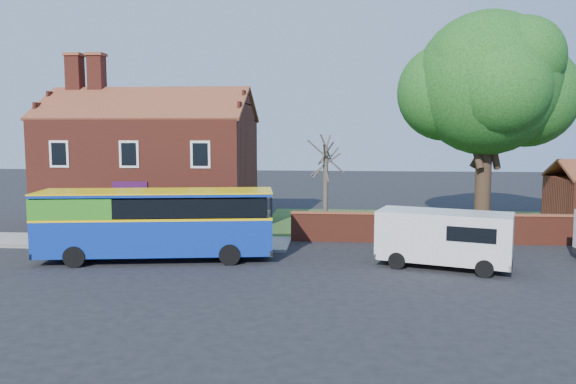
{
  "coord_description": "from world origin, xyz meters",
  "views": [
    {
      "loc": [
        4.29,
        -22.6,
        5.9
      ],
      "look_at": [
        2.0,
        5.0,
        2.86
      ],
      "focal_mm": 35.0,
      "sensor_mm": 36.0,
      "label": 1
    }
  ],
  "objects": [
    {
      "name": "shop_building",
      "position": [
        -7.02,
        11.5,
        3.41
      ],
      "size": [
        12.3,
        8.13,
        10.5
      ],
      "color": "maroon",
      "rests_on": "ground"
    },
    {
      "name": "bus",
      "position": [
        -4.1,
        1.99,
        1.81
      ],
      "size": [
        10.76,
        4.15,
        3.2
      ],
      "rotation": [
        0.0,
        0.0,
        0.15
      ],
      "color": "#0E2E9C",
      "rests_on": "ground"
    },
    {
      "name": "large_tree",
      "position": [
        13.12,
        11.32,
        8.33
      ],
      "size": [
        10.43,
        8.25,
        12.72
      ],
      "color": "black",
      "rests_on": "ground"
    },
    {
      "name": "kerb",
      "position": [
        -7.0,
        4.0,
        0.07
      ],
      "size": [
        18.0,
        0.15,
        0.14
      ],
      "primitive_type": "cube",
      "color": "slate",
      "rests_on": "ground"
    },
    {
      "name": "boundary_wall",
      "position": [
        13.0,
        7.0,
        0.81
      ],
      "size": [
        22.0,
        0.38,
        1.6
      ],
      "color": "maroon",
      "rests_on": "ground"
    },
    {
      "name": "ground",
      "position": [
        0.0,
        0.0,
        0.0
      ],
      "size": [
        120.0,
        120.0,
        0.0
      ],
      "primitive_type": "plane",
      "color": "black",
      "rests_on": "ground"
    },
    {
      "name": "pavement",
      "position": [
        -7.0,
        5.75,
        0.06
      ],
      "size": [
        18.0,
        3.5,
        0.12
      ],
      "primitive_type": "cube",
      "color": "gray",
      "rests_on": "ground"
    },
    {
      "name": "grass_strip",
      "position": [
        13.0,
        13.0,
        0.02
      ],
      "size": [
        26.0,
        12.0,
        0.04
      ],
      "primitive_type": "cube",
      "color": "#426B28",
      "rests_on": "ground"
    },
    {
      "name": "van_near",
      "position": [
        9.02,
        1.63,
        1.37
      ],
      "size": [
        5.97,
        3.88,
        2.44
      ],
      "rotation": [
        0.0,
        0.0,
        -0.33
      ],
      "color": "silver",
      "rests_on": "ground"
    },
    {
      "name": "bare_tree",
      "position": [
        3.79,
        9.6,
        2.77
      ],
      "size": [
        2.03,
        2.41,
        5.4
      ],
      "color": "#4C4238",
      "rests_on": "ground"
    }
  ]
}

